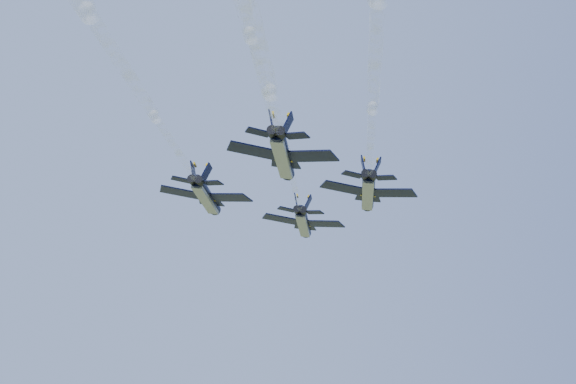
{
  "coord_description": "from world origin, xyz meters",
  "views": [
    {
      "loc": [
        -13.38,
        -85.84,
        71.5
      ],
      "look_at": [
        -3.44,
        3.51,
        98.42
      ],
      "focal_mm": 45.0,
      "sensor_mm": 36.0,
      "label": 1
    }
  ],
  "objects": [
    {
      "name": "jet_lead",
      "position": [
        0.18,
        15.55,
        97.38
      ],
      "size": [
        11.9,
        15.85,
        3.53
      ],
      "rotation": [
        0.0,
        0.14,
        -0.2
      ],
      "color": "black"
    },
    {
      "name": "jet_left",
      "position": [
        -13.94,
        3.45,
        97.38
      ],
      "size": [
        11.9,
        15.85,
        3.53
      ],
      "rotation": [
        0.0,
        0.14,
        -0.2
      ],
      "color": "black"
    },
    {
      "name": "jet_right",
      "position": [
        6.2,
        -0.83,
        97.38
      ],
      "size": [
        11.9,
        15.85,
        3.53
      ],
      "rotation": [
        0.0,
        0.14,
        -0.2
      ],
      "color": "black"
    },
    {
      "name": "jet_slot",
      "position": [
        -5.84,
        -13.19,
        97.38
      ],
      "size": [
        11.9,
        15.85,
        3.53
      ],
      "rotation": [
        0.0,
        0.14,
        -0.2
      ],
      "color": "black"
    },
    {
      "name": "smoke_trail_lead",
      "position": [
        -10.78,
        -38.09,
        97.42
      ],
      "size": [
        16.27,
        72.44,
        2.18
      ],
      "rotation": [
        0.0,
        0.14,
        -0.2
      ],
      "color": "white"
    }
  ]
}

